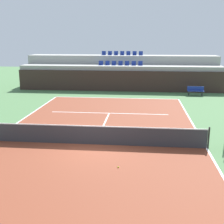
{
  "coord_description": "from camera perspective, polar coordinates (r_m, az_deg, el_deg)",
  "views": [
    {
      "loc": [
        2.28,
        -13.89,
        5.16
      ],
      "look_at": [
        0.65,
        2.0,
        1.2
      ],
      "focal_mm": 47.82,
      "sensor_mm": 36.0,
      "label": 1
    }
  ],
  "objects": [
    {
      "name": "back_wall",
      "position": [
        29.79,
        1.4,
        5.92
      ],
      "size": [
        20.5,
        0.3,
        2.03
      ],
      "primitive_type": "cube",
      "color": "#33231E",
      "rests_on": "ground_plane"
    },
    {
      "name": "centre_service_line",
      "position": [
        18.0,
        -1.68,
        -2.71
      ],
      "size": [
        0.1,
        6.4,
        0.0
      ],
      "primitive_type": "cube",
      "color": "white",
      "rests_on": "court_surface"
    },
    {
      "name": "stands_tier_upper",
      "position": [
        33.42,
        1.92,
        7.93
      ],
      "size": [
        20.5,
        2.4,
        3.35
      ],
      "primitive_type": "cube",
      "color": "#9E9E99",
      "rests_on": "ground_plane"
    },
    {
      "name": "seating_row_upper",
      "position": [
        33.38,
        1.95,
        11.02
      ],
      "size": [
        4.52,
        0.44,
        0.44
      ],
      "color": "navy",
      "rests_on": "stands_tier_upper"
    },
    {
      "name": "player_bench",
      "position": [
        28.55,
        15.7,
        4.03
      ],
      "size": [
        1.5,
        0.4,
        0.85
      ],
      "color": "navy",
      "rests_on": "ground_plane"
    },
    {
      "name": "ground_plane",
      "position": [
        15.0,
        -3.29,
        -6.23
      ],
      "size": [
        80.0,
        80.0,
        0.0
      ],
      "primitive_type": "plane",
      "color": "#477042"
    },
    {
      "name": "service_line_far",
      "position": [
        21.06,
        -0.55,
        -0.23
      ],
      "size": [
        8.26,
        0.1,
        0.0
      ],
      "primitive_type": "cube",
      "color": "white",
      "rests_on": "court_surface"
    },
    {
      "name": "tennis_net",
      "position": [
        14.83,
        -3.31,
        -4.39
      ],
      "size": [
        11.08,
        0.08,
        1.07
      ],
      "color": "black",
      "rests_on": "court_surface"
    },
    {
      "name": "court_surface",
      "position": [
        14.99,
        -3.29,
        -6.21
      ],
      "size": [
        11.0,
        24.0,
        0.01
      ],
      "primitive_type": "cube",
      "color": "brown",
      "rests_on": "ground_plane"
    },
    {
      "name": "seating_row_lower",
      "position": [
        31.05,
        1.63,
        9.15
      ],
      "size": [
        4.52,
        0.44,
        0.44
      ],
      "color": "navy",
      "rests_on": "stands_tier_lower"
    },
    {
      "name": "stands_tier_lower",
      "position": [
        31.1,
        1.6,
        6.66
      ],
      "size": [
        20.5,
        2.4,
        2.45
      ],
      "primitive_type": "cube",
      "color": "#9E9E99",
      "rests_on": "ground_plane"
    },
    {
      "name": "sideline_right",
      "position": [
        15.15,
        17.66,
        -6.63
      ],
      "size": [
        0.1,
        24.0,
        0.0
      ],
      "primitive_type": "cube",
      "color": "white",
      "rests_on": "court_surface"
    },
    {
      "name": "baseline_far",
      "position": [
        26.45,
        0.78,
        2.7
      ],
      "size": [
        11.0,
        0.1,
        0.0
      ],
      "primitive_type": "cube",
      "color": "white",
      "rests_on": "court_surface"
    },
    {
      "name": "tennis_ball_1",
      "position": [
        12.4,
        1.2,
        -10.47
      ],
      "size": [
        0.07,
        0.07,
        0.07
      ],
      "primitive_type": "sphere",
      "color": "#CCE033",
      "rests_on": "court_surface"
    }
  ]
}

